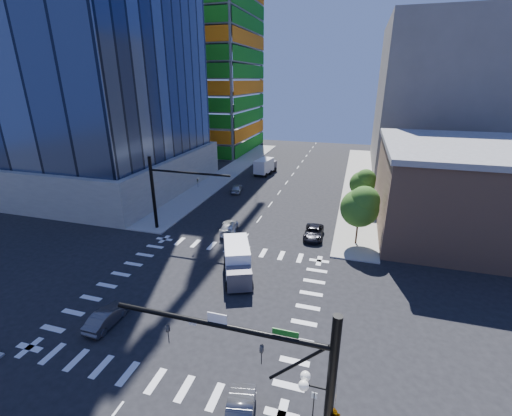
% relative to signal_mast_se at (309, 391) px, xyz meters
% --- Properties ---
extents(ground, '(160.00, 160.00, 0.00)m').
position_rel_signal_mast_se_xyz_m(ground, '(-10.60, 11.50, -5.01)').
color(ground, black).
rests_on(ground, ground).
extents(road_markings, '(20.00, 20.00, 0.01)m').
position_rel_signal_mast_se_xyz_m(road_markings, '(-10.60, 11.50, -5.00)').
color(road_markings, silver).
rests_on(road_markings, ground).
extents(sidewalk_ne, '(5.00, 60.00, 0.15)m').
position_rel_signal_mast_se_xyz_m(sidewalk_ne, '(1.90, 51.50, -4.93)').
color(sidewalk_ne, gray).
rests_on(sidewalk_ne, ground).
extents(sidewalk_nw, '(5.00, 60.00, 0.15)m').
position_rel_signal_mast_se_xyz_m(sidewalk_nw, '(-23.10, 51.50, -4.93)').
color(sidewalk_nw, gray).
rests_on(sidewalk_nw, ground).
extents(construction_building, '(25.16, 34.50, 70.60)m').
position_rel_signal_mast_se_xyz_m(construction_building, '(-38.02, 73.43, 19.60)').
color(construction_building, slate).
rests_on(construction_building, ground).
extents(commercial_building, '(20.50, 22.50, 10.60)m').
position_rel_signal_mast_se_xyz_m(commercial_building, '(14.40, 33.50, 0.31)').
color(commercial_building, '#906B53').
rests_on(commercial_building, ground).
extents(bg_building_ne, '(24.00, 30.00, 28.00)m').
position_rel_signal_mast_se_xyz_m(bg_building_ne, '(16.40, 66.50, 8.99)').
color(bg_building_ne, '#625D58').
rests_on(bg_building_ne, ground).
extents(signal_mast_se, '(10.51, 2.48, 9.00)m').
position_rel_signal_mast_se_xyz_m(signal_mast_se, '(0.00, 0.00, 0.00)').
color(signal_mast_se, black).
rests_on(signal_mast_se, sidewalk_se).
extents(signal_mast_nw, '(10.20, 0.40, 9.00)m').
position_rel_signal_mast_se_xyz_m(signal_mast_nw, '(-20.60, 23.00, 0.49)').
color(signal_mast_nw, black).
rests_on(signal_mast_nw, sidewalk_nw).
extents(tree_south, '(4.16, 4.16, 6.82)m').
position_rel_signal_mast_se_xyz_m(tree_south, '(2.03, 25.40, -0.32)').
color(tree_south, '#382316').
rests_on(tree_south, sidewalk_ne).
extents(tree_north, '(3.54, 3.52, 5.78)m').
position_rel_signal_mast_se_xyz_m(tree_north, '(2.33, 37.40, -1.02)').
color(tree_north, '#382316').
rests_on(tree_north, sidewalk_ne).
extents(no_parking_sign, '(0.30, 0.06, 2.20)m').
position_rel_signal_mast_se_xyz_m(no_parking_sign, '(0.10, 2.50, -3.63)').
color(no_parking_sign, black).
rests_on(no_parking_sign, ground).
extents(car_nb_far, '(2.30, 4.72, 1.29)m').
position_rel_signal_mast_se_xyz_m(car_nb_far, '(-2.92, 25.91, -4.36)').
color(car_nb_far, black).
rests_on(car_nb_far, ground).
extents(car_sb_near, '(2.87, 4.96, 1.35)m').
position_rel_signal_mast_se_xyz_m(car_sb_near, '(-13.02, 24.55, -4.33)').
color(car_sb_near, silver).
rests_on(car_sb_near, ground).
extents(car_sb_mid, '(2.40, 4.18, 1.34)m').
position_rel_signal_mast_se_xyz_m(car_sb_mid, '(-17.40, 39.74, -4.34)').
color(car_sb_mid, '#AEB2B6').
rests_on(car_sb_mid, ground).
extents(car_sb_cross, '(1.39, 3.95, 1.30)m').
position_rel_signal_mast_se_xyz_m(car_sb_cross, '(-15.97, 6.14, -4.36)').
color(car_sb_cross, '#46464A').
rests_on(car_sb_cross, ground).
extents(box_truck_near, '(4.53, 6.28, 3.03)m').
position_rel_signal_mast_se_xyz_m(box_truck_near, '(-8.65, 15.24, -3.67)').
color(box_truck_near, black).
rests_on(box_truck_near, ground).
extents(box_truck_far, '(3.34, 6.18, 3.08)m').
position_rel_signal_mast_se_xyz_m(box_truck_far, '(-15.82, 52.49, -3.64)').
color(box_truck_far, black).
rests_on(box_truck_far, ground).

